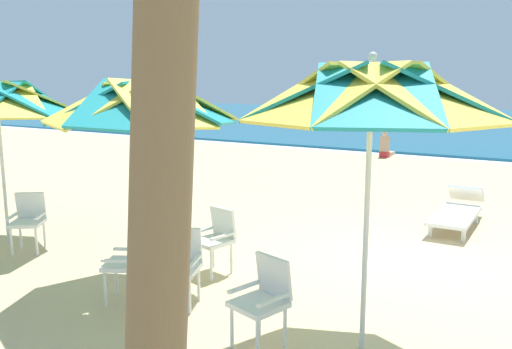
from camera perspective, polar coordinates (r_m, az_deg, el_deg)
The scene contains 11 objects.
ground_plane at distance 7.44m, azimuth 17.29°, elevation -9.73°, with size 80.00×80.00×0.00m, color #D3B784.
surf_foam at distance 18.04m, azimuth 26.37°, elevation 1.12°, with size 80.00×0.70×0.01m, color white.
beach_umbrella_0 at distance 4.60m, azimuth 12.71°, elevation 8.61°, with size 2.36×2.36×2.73m.
plastic_chair_0 at distance 4.92m, azimuth 0.86°, elevation -13.42°, with size 0.54×0.56×0.87m.
beach_umbrella_1 at distance 6.17m, azimuth -12.50°, elevation 7.64°, with size 2.27×2.27×2.60m.
plastic_chair_1 at distance 6.76m, azimuth -4.48°, elevation -6.86°, with size 0.52×0.54×0.87m.
plastic_chair_2 at distance 5.87m, azimuth -8.42°, elevation -9.59°, with size 0.57×0.59×0.87m.
plastic_chair_3 at distance 6.05m, azimuth -13.76°, elevation -9.16°, with size 0.62×0.60×0.87m.
plastic_chair_4 at distance 8.34m, azimuth -23.99°, elevation -4.46°, with size 0.62×0.63×0.87m.
sun_lounger_1 at distance 9.60m, azimuth 21.47°, elevation -3.80°, with size 0.67×2.16×0.62m.
beachgoer_seated at distance 18.16m, azimuth 14.26°, elevation 2.82°, with size 0.30×0.93×0.92m.
Camera 1 is at (1.70, -6.82, 2.45)m, focal length 35.94 mm.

